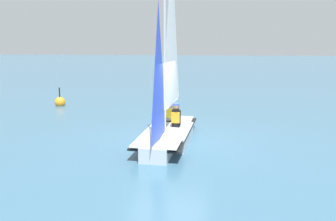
% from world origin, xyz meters
% --- Properties ---
extents(ground_plane, '(260.00, 260.00, 0.00)m').
position_xyz_m(ground_plane, '(0.00, 0.00, 0.00)').
color(ground_plane, '#38607A').
extents(sailboat_main, '(4.37, 1.45, 6.18)m').
position_xyz_m(sailboat_main, '(0.05, 0.00, 1.00)').
color(sailboat_main, '#B2BCCC').
rests_on(sailboat_main, ground_plane).
extents(sailor_helm, '(0.35, 0.31, 1.16)m').
position_xyz_m(sailor_helm, '(0.42, -0.18, 0.63)').
color(sailor_helm, black).
rests_on(sailor_helm, ground_plane).
extents(sailor_crew, '(0.35, 0.31, 1.16)m').
position_xyz_m(sailor_crew, '(1.14, 0.23, 0.63)').
color(sailor_crew, black).
rests_on(sailor_crew, ground_plane).
extents(buoy_marker, '(0.53, 0.53, 1.02)m').
position_xyz_m(buoy_marker, '(5.34, 6.82, 0.19)').
color(buoy_marker, orange).
rests_on(buoy_marker, ground_plane).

